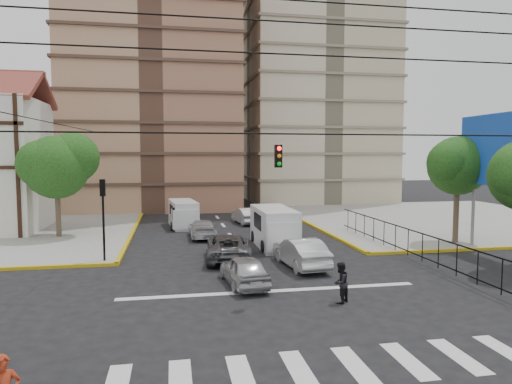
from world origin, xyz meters
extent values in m
plane|color=black|center=(0.00, 0.00, 0.00)|extent=(160.00, 160.00, 0.00)
cube|color=gray|center=(20.00, 20.00, 0.07)|extent=(26.00, 26.00, 0.15)
cube|color=silver|center=(0.00, -6.00, 0.01)|extent=(12.00, 2.40, 0.01)
cube|color=silver|center=(0.00, 1.20, 0.01)|extent=(13.00, 0.40, 0.01)
cube|color=#C0B491|center=(14.00, 40.00, 24.00)|extent=(17.00, 16.00, 48.00)
cylinder|color=slate|center=(14.50, 8.00, 2.15)|extent=(0.20, 0.20, 4.00)
cube|color=silver|center=(14.50, 6.00, 6.15)|extent=(0.25, 6.00, 4.00)
cube|color=blue|center=(14.30, 6.00, 6.15)|extent=(0.08, 6.20, 4.20)
cylinder|color=#473828|center=(14.00, 9.00, 2.24)|extent=(0.36, 0.36, 4.48)
sphere|color=#1C4012|center=(14.00, 9.00, 5.16)|extent=(3.80, 3.80, 3.80)
sphere|color=#1C4012|center=(14.95, 9.30, 5.73)|extent=(3.04, 3.04, 3.04)
sphere|color=#1C4012|center=(13.24, 8.70, 5.35)|extent=(2.85, 2.85, 2.85)
cylinder|color=#473828|center=(-12.00, 16.00, 2.10)|extent=(0.36, 0.36, 4.20)
sphere|color=#1C4012|center=(-12.00, 16.00, 5.00)|extent=(4.40, 4.40, 4.40)
sphere|color=#1C4012|center=(-10.90, 16.30, 5.67)|extent=(3.52, 3.52, 3.52)
sphere|color=#1C4012|center=(-12.88, 15.70, 5.22)|extent=(3.30, 3.30, 3.30)
cylinder|color=black|center=(-7.80, 7.80, 1.90)|extent=(0.12, 0.12, 3.50)
cube|color=black|center=(-7.80, 7.80, 4.10)|extent=(0.28, 0.22, 0.90)
sphere|color=#FF0C0C|center=(-7.80, 7.80, 4.40)|extent=(0.17, 0.17, 0.17)
cube|color=black|center=(0.00, 0.00, 5.80)|extent=(0.28, 0.22, 0.90)
cylinder|color=black|center=(0.00, -9.00, 6.25)|extent=(18.00, 0.03, 0.03)
cube|color=silver|center=(2.24, 10.63, 1.23)|extent=(2.15, 5.36, 2.46)
cube|color=silver|center=(2.24, 8.48, 1.07)|extent=(2.04, 1.29, 1.71)
cube|color=black|center=(2.24, 8.11, 1.66)|extent=(1.98, 0.10, 0.96)
cylinder|color=black|center=(1.22, 8.91, 0.37)|extent=(0.25, 0.75, 0.75)
cylinder|color=black|center=(3.25, 8.91, 0.37)|extent=(0.25, 0.75, 0.75)
cylinder|color=black|center=(1.22, 12.34, 0.37)|extent=(0.25, 0.75, 0.75)
cylinder|color=black|center=(3.25, 12.34, 0.37)|extent=(0.25, 0.75, 0.75)
cube|color=silver|center=(-3.30, 19.63, 1.07)|extent=(2.40, 4.85, 2.15)
cube|color=silver|center=(-3.30, 17.77, 0.93)|extent=(1.89, 1.32, 1.49)
cube|color=black|center=(-3.30, 17.44, 1.45)|extent=(1.73, 0.30, 0.84)
cylinder|color=black|center=(-4.18, 18.14, 0.33)|extent=(0.25, 0.65, 0.65)
cylinder|color=black|center=(-2.41, 18.14, 0.33)|extent=(0.25, 0.65, 0.65)
cylinder|color=black|center=(-4.18, 21.13, 0.33)|extent=(0.25, 0.65, 0.65)
cylinder|color=black|center=(-2.41, 21.13, 0.33)|extent=(0.25, 0.65, 0.65)
imported|color=#B6B7BB|center=(-1.01, 2.36, 0.68)|extent=(2.03, 4.15, 1.36)
imported|color=silver|center=(2.42, 5.12, 0.77)|extent=(2.06, 4.79, 1.54)
imported|color=#515558|center=(-1.09, 7.44, 0.72)|extent=(2.88, 5.38, 1.44)
imported|color=silver|center=(-2.08, 14.60, 0.64)|extent=(1.86, 4.44, 1.28)
imported|color=black|center=(3.01, 15.88, 0.71)|extent=(1.91, 4.24, 1.41)
imported|color=silver|center=(1.98, 20.54, 0.69)|extent=(2.02, 4.34, 1.38)
imported|color=black|center=(2.35, -0.80, 0.82)|extent=(1.00, 0.99, 1.63)
camera|label=1|loc=(-4.13, -17.56, 5.84)|focal=32.00mm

